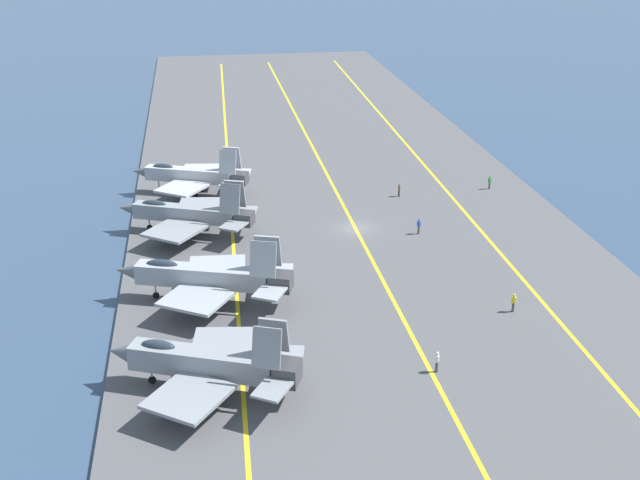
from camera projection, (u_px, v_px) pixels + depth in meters
The scene contains 14 objects.
ground_plane at pixel (355, 231), 91.21m from camera, with size 2000.00×2000.00×0.00m, color #2D425B.
carrier_deck at pixel (355, 230), 91.13m from camera, with size 228.11×50.54×0.40m, color #4C4C4F.
deck_stripe_foul_line at pixel (472, 221), 93.04m from camera, with size 205.30×0.36×0.01m, color yellow.
deck_stripe_centerline at pixel (355, 228), 91.05m from camera, with size 205.30×0.36×0.01m, color yellow.
deck_stripe_edge_line at pixel (233, 235), 89.06m from camera, with size 205.30×0.36×0.01m, color yellow.
parked_jet_nearest at pixel (205, 362), 59.84m from camera, with size 13.40×15.28×6.45m.
parked_jet_second at pixel (206, 276), 73.21m from camera, with size 12.55×16.81×6.77m.
parked_jet_third at pixel (188, 214), 88.64m from camera, with size 13.79×15.85×6.45m.
parked_jet_fourth at pixel (192, 175), 100.49m from camera, with size 12.91×15.28×6.35m.
crew_brown_vest at pixel (399, 189), 100.41m from camera, with size 0.43×0.34×1.75m.
crew_yellow_vest at pixel (514, 302), 72.11m from camera, with size 0.42×0.46×1.78m.
crew_blue_vest at pixel (419, 226), 89.06m from camera, with size 0.45×0.37×1.80m.
crew_white_vest at pixel (437, 361), 62.83m from camera, with size 0.46×0.40×1.81m.
crew_green_vest at pixel (490, 182), 103.03m from camera, with size 0.40×0.46×1.77m.
Camera 1 is at (-82.73, 17.08, 34.64)m, focal length 45.00 mm.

